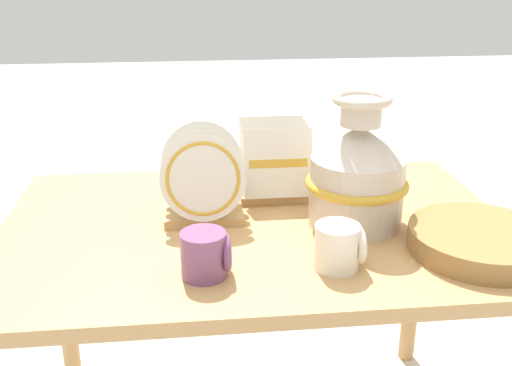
{
  "coord_description": "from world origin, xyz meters",
  "views": [
    {
      "loc": [
        -0.15,
        -1.39,
        1.39
      ],
      "look_at": [
        0.0,
        0.0,
        0.86
      ],
      "focal_mm": 42.0,
      "sensor_mm": 36.0,
      "label": 1
    }
  ],
  "objects_px": {
    "dish_rack_square_plates": "(275,170)",
    "mug_cream_glaze": "(339,247)",
    "ceramic_vase": "(357,172)",
    "mug_plum_glaze": "(206,254)",
    "wicker_charger_stack": "(481,241)",
    "dish_rack_round_plates": "(203,184)"
  },
  "relations": [
    {
      "from": "dish_rack_square_plates",
      "to": "wicker_charger_stack",
      "type": "xyz_separation_m",
      "value": [
        0.43,
        -0.4,
        -0.05
      ]
    },
    {
      "from": "mug_cream_glaze",
      "to": "dish_rack_round_plates",
      "type": "bearing_deg",
      "value": 133.98
    },
    {
      "from": "dish_rack_square_plates",
      "to": "mug_plum_glaze",
      "type": "relative_size",
      "value": 1.96
    },
    {
      "from": "ceramic_vase",
      "to": "mug_plum_glaze",
      "type": "xyz_separation_m",
      "value": [
        -0.39,
        -0.23,
        -0.09
      ]
    },
    {
      "from": "dish_rack_square_plates",
      "to": "mug_cream_glaze",
      "type": "distance_m",
      "value": 0.45
    },
    {
      "from": "ceramic_vase",
      "to": "dish_rack_round_plates",
      "type": "bearing_deg",
      "value": 168.89
    },
    {
      "from": "ceramic_vase",
      "to": "dish_rack_round_plates",
      "type": "xyz_separation_m",
      "value": [
        -0.38,
        0.08,
        -0.04
      ]
    },
    {
      "from": "wicker_charger_stack",
      "to": "dish_rack_round_plates",
      "type": "bearing_deg",
      "value": 157.76
    },
    {
      "from": "ceramic_vase",
      "to": "wicker_charger_stack",
      "type": "relative_size",
      "value": 1.0
    },
    {
      "from": "mug_cream_glaze",
      "to": "mug_plum_glaze",
      "type": "relative_size",
      "value": 1.0
    },
    {
      "from": "dish_rack_round_plates",
      "to": "mug_cream_glaze",
      "type": "bearing_deg",
      "value": -46.02
    },
    {
      "from": "mug_cream_glaze",
      "to": "dish_rack_square_plates",
      "type": "bearing_deg",
      "value": 100.59
    },
    {
      "from": "dish_rack_square_plates",
      "to": "mug_cream_glaze",
      "type": "bearing_deg",
      "value": -79.41
    },
    {
      "from": "wicker_charger_stack",
      "to": "mug_plum_glaze",
      "type": "height_order",
      "value": "mug_plum_glaze"
    },
    {
      "from": "ceramic_vase",
      "to": "mug_plum_glaze",
      "type": "relative_size",
      "value": 3.12
    },
    {
      "from": "dish_rack_round_plates",
      "to": "mug_cream_glaze",
      "type": "distance_m",
      "value": 0.42
    },
    {
      "from": "mug_plum_glaze",
      "to": "mug_cream_glaze",
      "type": "bearing_deg",
      "value": 0.87
    },
    {
      "from": "mug_plum_glaze",
      "to": "dish_rack_round_plates",
      "type": "bearing_deg",
      "value": 89.55
    },
    {
      "from": "ceramic_vase",
      "to": "mug_plum_glaze",
      "type": "height_order",
      "value": "ceramic_vase"
    },
    {
      "from": "ceramic_vase",
      "to": "dish_rack_square_plates",
      "type": "relative_size",
      "value": 1.6
    },
    {
      "from": "ceramic_vase",
      "to": "mug_cream_glaze",
      "type": "height_order",
      "value": "ceramic_vase"
    },
    {
      "from": "dish_rack_square_plates",
      "to": "wicker_charger_stack",
      "type": "bearing_deg",
      "value": -43.01
    }
  ]
}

